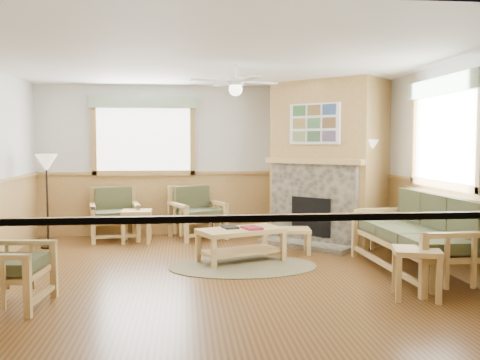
{
  "coord_description": "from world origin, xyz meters",
  "views": [
    {
      "loc": [
        -0.39,
        -6.77,
        1.68
      ],
      "look_at": [
        0.4,
        0.7,
        1.15
      ],
      "focal_mm": 40.0,
      "sensor_mm": 36.0,
      "label": 1
    }
  ],
  "objects": [
    {
      "name": "braided_rug",
      "position": [
        0.4,
        0.31,
        0.01
      ],
      "size": [
        2.61,
        2.61,
        0.01
      ],
      "primitive_type": "cylinder",
      "rotation": [
        0.0,
        0.0,
        0.38
      ],
      "color": "brown",
      "rests_on": "floor"
    },
    {
      "name": "wall_right",
      "position": [
        3.0,
        0.0,
        1.35
      ],
      "size": [
        0.02,
        6.0,
        2.7
      ],
      "primitive_type": "cube",
      "color": "silver",
      "rests_on": "floor"
    },
    {
      "name": "floor_lamp_right",
      "position": [
        2.45,
        1.34,
        0.87
      ],
      "size": [
        0.48,
        0.48,
        1.73
      ],
      "primitive_type": null,
      "rotation": [
        0.0,
        0.0,
        0.22
      ],
      "color": "black",
      "rests_on": "floor"
    },
    {
      "name": "end_table_sofa",
      "position": [
        2.1,
        -1.34,
        0.27
      ],
      "size": [
        0.59,
        0.58,
        0.54
      ],
      "primitive_type": null,
      "rotation": [
        0.0,
        0.0,
        -0.29
      ],
      "color": "tan",
      "rests_on": "floor"
    },
    {
      "name": "ceiling",
      "position": [
        0.0,
        0.0,
        2.7
      ],
      "size": [
        6.0,
        6.0,
        0.01
      ],
      "primitive_type": "cube",
      "color": "white",
      "rests_on": "floor"
    },
    {
      "name": "book_dark",
      "position": [
        0.25,
        0.69,
        0.5
      ],
      "size": [
        0.26,
        0.31,
        0.02
      ],
      "primitive_type": "cube",
      "rotation": [
        0.0,
        0.0,
        0.23
      ],
      "color": "black",
      "rests_on": "coffee_table"
    },
    {
      "name": "armchair_back_right",
      "position": [
        -0.15,
        2.55,
        0.45
      ],
      "size": [
        1.06,
        1.06,
        0.91
      ],
      "primitive_type": null,
      "rotation": [
        0.0,
        0.0,
        0.39
      ],
      "color": "tan",
      "rests_on": "floor"
    },
    {
      "name": "window_back",
      "position": [
        -1.1,
        2.96,
        2.53
      ],
      "size": [
        1.9,
        0.16,
        1.5
      ],
      "primitive_type": null,
      "color": "white",
      "rests_on": "wall_back"
    },
    {
      "name": "floor_lamp_left",
      "position": [
        -2.55,
        1.94,
        0.75
      ],
      "size": [
        0.41,
        0.41,
        1.5
      ],
      "primitive_type": null,
      "rotation": [
        0.0,
        0.0,
        -0.22
      ],
      "color": "black",
      "rests_on": "floor"
    },
    {
      "name": "ceiling_fan",
      "position": [
        0.3,
        0.3,
        2.66
      ],
      "size": [
        1.59,
        1.59,
        0.36
      ],
      "primitive_type": null,
      "rotation": [
        0.0,
        0.0,
        0.35
      ],
      "color": "white",
      "rests_on": "ceiling"
    },
    {
      "name": "end_table_chairs",
      "position": [
        -1.18,
        2.25,
        0.27
      ],
      "size": [
        0.49,
        0.47,
        0.54
      ],
      "primitive_type": null,
      "rotation": [
        0.0,
        0.0,
        0.0
      ],
      "color": "tan",
      "rests_on": "floor"
    },
    {
      "name": "book_red",
      "position": [
        0.55,
        0.57,
        0.5
      ],
      "size": [
        0.31,
        0.36,
        0.03
      ],
      "primitive_type": "cube",
      "rotation": [
        0.0,
        0.0,
        0.33
      ],
      "color": "maroon",
      "rests_on": "coffee_table"
    },
    {
      "name": "coffee_table",
      "position": [
        0.4,
        0.62,
        0.24
      ],
      "size": [
        1.31,
        0.99,
        0.47
      ],
      "primitive_type": null,
      "rotation": [
        0.0,
        0.0,
        0.39
      ],
      "color": "tan",
      "rests_on": "floor"
    },
    {
      "name": "armchair_left",
      "position": [
        -2.2,
        -1.2,
        0.45
      ],
      "size": [
        0.87,
        0.87,
        0.89
      ],
      "primitive_type": null,
      "rotation": [
        0.0,
        0.0,
        1.47
      ],
      "color": "tan",
      "rests_on": "floor"
    },
    {
      "name": "wall_back",
      "position": [
        0.0,
        3.0,
        1.35
      ],
      "size": [
        6.0,
        0.02,
        2.7
      ],
      "primitive_type": "cube",
      "color": "silver",
      "rests_on": "floor"
    },
    {
      "name": "window_right",
      "position": [
        2.96,
        -0.2,
        2.53
      ],
      "size": [
        0.16,
        1.9,
        1.5
      ],
      "primitive_type": null,
      "color": "white",
      "rests_on": "wall_right"
    },
    {
      "name": "sofa",
      "position": [
        2.55,
        -0.29,
        0.51
      ],
      "size": [
        2.25,
        0.97,
        1.03
      ],
      "primitive_type": null,
      "rotation": [
        0.0,
        0.0,
        -1.55
      ],
      "color": "tan",
      "rests_on": "floor"
    },
    {
      "name": "fireplace",
      "position": [
        2.05,
        2.05,
        1.35
      ],
      "size": [
        3.11,
        3.11,
        2.7
      ],
      "primitive_type": null,
      "rotation": [
        0.0,
        0.0,
        -0.79
      ],
      "color": "#AA8245",
      "rests_on": "floor"
    },
    {
      "name": "armchair_back_left",
      "position": [
        -1.58,
        2.55,
        0.45
      ],
      "size": [
        0.93,
        0.93,
        0.9
      ],
      "primitive_type": null,
      "rotation": [
        0.0,
        0.0,
        0.18
      ],
      "color": "tan",
      "rests_on": "floor"
    },
    {
      "name": "footstool",
      "position": [
        1.29,
        1.12,
        0.19
      ],
      "size": [
        0.48,
        0.48,
        0.38
      ],
      "primitive_type": null,
      "rotation": [
        0.0,
        0.0,
        -0.09
      ],
      "color": "tan",
      "rests_on": "floor"
    },
    {
      "name": "wall_front",
      "position": [
        0.0,
        -3.0,
        1.35
      ],
      "size": [
        6.0,
        0.02,
        2.7
      ],
      "primitive_type": "cube",
      "color": "silver",
      "rests_on": "floor"
    },
    {
      "name": "wainscot",
      "position": [
        0.0,
        0.0,
        0.55
      ],
      "size": [
        6.0,
        6.0,
        1.1
      ],
      "primitive_type": null,
      "color": "#AA8245",
      "rests_on": "floor"
    },
    {
      "name": "floor",
      "position": [
        0.0,
        0.0,
        -0.01
      ],
      "size": [
        6.0,
        6.0,
        0.01
      ],
      "primitive_type": "cube",
      "color": "brown",
      "rests_on": "ground"
    }
  ]
}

